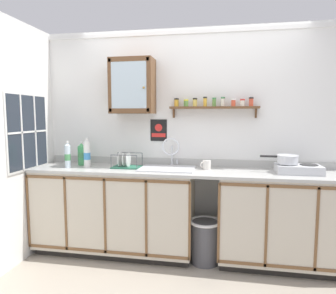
{
  "coord_description": "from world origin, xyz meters",
  "views": [
    {
      "loc": [
        0.37,
        -2.79,
        1.54
      ],
      "look_at": [
        -0.21,
        0.45,
        1.19
      ],
      "focal_mm": 32.25,
      "sensor_mm": 36.0,
      "label": 1
    }
  ],
  "objects_px": {
    "hot_plate_stove": "(298,169)",
    "bottle_opaque_white_2": "(87,154)",
    "bottle_water_clear_1": "(68,156)",
    "dish_rack": "(126,164)",
    "wall_cabinet": "(133,86)",
    "trash_bin": "(205,240)",
    "bottle_soda_green_0": "(82,154)",
    "warning_sign": "(159,130)",
    "mug": "(206,165)",
    "saucepan": "(287,159)",
    "sink": "(168,170)"
  },
  "relations": [
    {
      "from": "mug",
      "to": "saucepan",
      "type": "bearing_deg",
      "value": -3.42
    },
    {
      "from": "bottle_opaque_white_2",
      "to": "warning_sign",
      "type": "distance_m",
      "value": 0.85
    },
    {
      "from": "bottle_water_clear_1",
      "to": "wall_cabinet",
      "type": "xyz_separation_m",
      "value": [
        0.68,
        0.24,
        0.76
      ]
    },
    {
      "from": "wall_cabinet",
      "to": "bottle_water_clear_1",
      "type": "bearing_deg",
      "value": -160.64
    },
    {
      "from": "saucepan",
      "to": "bottle_soda_green_0",
      "type": "relative_size",
      "value": 1.35
    },
    {
      "from": "bottle_water_clear_1",
      "to": "dish_rack",
      "type": "relative_size",
      "value": 0.94
    },
    {
      "from": "bottle_water_clear_1",
      "to": "trash_bin",
      "type": "bearing_deg",
      "value": 0.56
    },
    {
      "from": "dish_rack",
      "to": "warning_sign",
      "type": "distance_m",
      "value": 0.54
    },
    {
      "from": "hot_plate_stove",
      "to": "mug",
      "type": "bearing_deg",
      "value": 175.74
    },
    {
      "from": "warning_sign",
      "to": "bottle_soda_green_0",
      "type": "bearing_deg",
      "value": -167.99
    },
    {
      "from": "bottle_opaque_white_2",
      "to": "wall_cabinet",
      "type": "relative_size",
      "value": 0.54
    },
    {
      "from": "wall_cabinet",
      "to": "trash_bin",
      "type": "bearing_deg",
      "value": -15.01
    },
    {
      "from": "bottle_opaque_white_2",
      "to": "sink",
      "type": "bearing_deg",
      "value": 4.29
    },
    {
      "from": "bottle_opaque_white_2",
      "to": "mug",
      "type": "distance_m",
      "value": 1.32
    },
    {
      "from": "bottle_soda_green_0",
      "to": "trash_bin",
      "type": "bearing_deg",
      "value": -6.93
    },
    {
      "from": "bottle_water_clear_1",
      "to": "dish_rack",
      "type": "bearing_deg",
      "value": 11.07
    },
    {
      "from": "hot_plate_stove",
      "to": "bottle_opaque_white_2",
      "type": "height_order",
      "value": "bottle_opaque_white_2"
    },
    {
      "from": "dish_rack",
      "to": "mug",
      "type": "bearing_deg",
      "value": 2.75
    },
    {
      "from": "bottle_opaque_white_2",
      "to": "wall_cabinet",
      "type": "distance_m",
      "value": 0.91
    },
    {
      "from": "dish_rack",
      "to": "wall_cabinet",
      "type": "distance_m",
      "value": 0.86
    },
    {
      "from": "saucepan",
      "to": "bottle_soda_green_0",
      "type": "bearing_deg",
      "value": 178.14
    },
    {
      "from": "sink",
      "to": "bottle_water_clear_1",
      "type": "xyz_separation_m",
      "value": [
        -1.1,
        -0.13,
        0.15
      ]
    },
    {
      "from": "bottle_water_clear_1",
      "to": "wall_cabinet",
      "type": "distance_m",
      "value": 1.05
    },
    {
      "from": "dish_rack",
      "to": "mug",
      "type": "relative_size",
      "value": 2.76
    },
    {
      "from": "hot_plate_stove",
      "to": "dish_rack",
      "type": "xyz_separation_m",
      "value": [
        -1.79,
        0.03,
        -0.0
      ]
    },
    {
      "from": "dish_rack",
      "to": "mug",
      "type": "distance_m",
      "value": 0.88
    },
    {
      "from": "bottle_water_clear_1",
      "to": "warning_sign",
      "type": "relative_size",
      "value": 1.18
    },
    {
      "from": "bottle_water_clear_1",
      "to": "bottle_opaque_white_2",
      "type": "distance_m",
      "value": 0.21
    },
    {
      "from": "hot_plate_stove",
      "to": "dish_rack",
      "type": "relative_size",
      "value": 1.36
    },
    {
      "from": "wall_cabinet",
      "to": "trash_bin",
      "type": "height_order",
      "value": "wall_cabinet"
    },
    {
      "from": "warning_sign",
      "to": "trash_bin",
      "type": "height_order",
      "value": "warning_sign"
    },
    {
      "from": "mug",
      "to": "bottle_opaque_white_2",
      "type": "bearing_deg",
      "value": -175.65
    },
    {
      "from": "saucepan",
      "to": "sink",
      "type": "bearing_deg",
      "value": 179.27
    },
    {
      "from": "mug",
      "to": "trash_bin",
      "type": "height_order",
      "value": "mug"
    },
    {
      "from": "saucepan",
      "to": "warning_sign",
      "type": "relative_size",
      "value": 1.48
    },
    {
      "from": "hot_plate_stove",
      "to": "bottle_opaque_white_2",
      "type": "bearing_deg",
      "value": -179.17
    },
    {
      "from": "warning_sign",
      "to": "trash_bin",
      "type": "relative_size",
      "value": 0.55
    },
    {
      "from": "hot_plate_stove",
      "to": "bottle_soda_green_0",
      "type": "bearing_deg",
      "value": 177.74
    },
    {
      "from": "bottle_opaque_white_2",
      "to": "saucepan",
      "type": "bearing_deg",
      "value": 1.4
    },
    {
      "from": "bottle_soda_green_0",
      "to": "warning_sign",
      "type": "relative_size",
      "value": 1.1
    },
    {
      "from": "saucepan",
      "to": "dish_rack",
      "type": "bearing_deg",
      "value": 179.81
    },
    {
      "from": "sink",
      "to": "bottle_soda_green_0",
      "type": "bearing_deg",
      "value": 176.79
    },
    {
      "from": "bottle_water_clear_1",
      "to": "trash_bin",
      "type": "relative_size",
      "value": 0.65
    },
    {
      "from": "sink",
      "to": "bottle_opaque_white_2",
      "type": "distance_m",
      "value": 0.91
    },
    {
      "from": "hot_plate_stove",
      "to": "sink",
      "type": "bearing_deg",
      "value": 178.48
    },
    {
      "from": "hot_plate_stove",
      "to": "mug",
      "type": "xyz_separation_m",
      "value": [
        -0.91,
        0.07,
        0.0
      ]
    },
    {
      "from": "bottle_opaque_white_2",
      "to": "mug",
      "type": "bearing_deg",
      "value": 4.35
    },
    {
      "from": "bottle_soda_green_0",
      "to": "hot_plate_stove",
      "type": "bearing_deg",
      "value": -2.26
    },
    {
      "from": "sink",
      "to": "bottle_soda_green_0",
      "type": "distance_m",
      "value": 1.04
    },
    {
      "from": "mug",
      "to": "wall_cabinet",
      "type": "distance_m",
      "value": 1.19
    }
  ]
}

